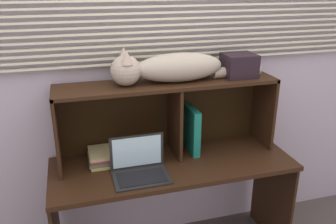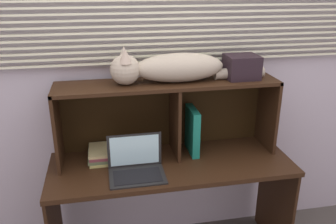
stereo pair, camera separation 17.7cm
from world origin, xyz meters
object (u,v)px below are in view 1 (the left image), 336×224
(binder_upright, at_px, (192,130))
(storage_box, at_px, (239,65))
(laptop, at_px, (140,167))
(cat, at_px, (169,68))
(book_stack, at_px, (100,157))

(binder_upright, bearing_deg, storage_box, 0.00)
(laptop, relative_size, storage_box, 1.62)
(laptop, height_order, binder_upright, binder_upright)
(storage_box, bearing_deg, cat, 180.00)
(cat, height_order, book_stack, cat)
(laptop, bearing_deg, book_stack, 134.54)
(binder_upright, height_order, book_stack, binder_upright)
(binder_upright, distance_m, storage_box, 0.52)
(cat, distance_m, storage_box, 0.47)
(laptop, xyz_separation_m, storage_box, (0.71, 0.21, 0.52))
(cat, xyz_separation_m, storage_box, (0.47, -0.00, -0.02))
(binder_upright, bearing_deg, cat, 180.00)
(cat, bearing_deg, laptop, -139.31)
(laptop, distance_m, binder_upright, 0.46)
(cat, xyz_separation_m, laptop, (-0.24, -0.21, -0.54))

